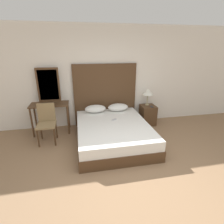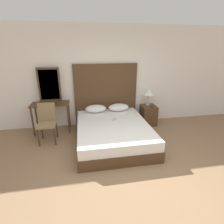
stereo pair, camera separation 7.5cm
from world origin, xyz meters
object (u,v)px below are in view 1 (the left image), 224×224
at_px(nightstand, 148,115).
at_px(table_lamp, 148,92).
at_px(phone_on_bed, 114,119).
at_px(vanity_desk, 50,109).
at_px(bed, 113,132).
at_px(chair, 47,121).
at_px(phone_on_nightstand, 152,107).

bearing_deg(nightstand, table_lamp, 96.65).
distance_m(phone_on_bed, vanity_desk, 1.67).
distance_m(bed, nightstand, 1.43).
distance_m(phone_on_bed, nightstand, 1.26).
relative_size(bed, chair, 2.29).
bearing_deg(phone_on_bed, table_lamp, 30.29).
bearing_deg(vanity_desk, nightstand, -0.05).
xyz_separation_m(bed, chair, (-1.52, 0.32, 0.29)).
bearing_deg(phone_on_bed, chair, 176.24).
height_order(vanity_desk, chair, chair).
bearing_deg(phone_on_nightstand, bed, -151.51).
height_order(nightstand, vanity_desk, vanity_desk).
bearing_deg(bed, phone_on_nightstand, 28.49).
height_order(bed, phone_on_bed, phone_on_bed).
distance_m(table_lamp, chair, 2.79).
relative_size(phone_on_bed, phone_on_nightstand, 1.03).
distance_m(nightstand, table_lamp, 0.67).
bearing_deg(phone_on_nightstand, chair, -172.74).
bearing_deg(phone_on_nightstand, table_lamp, 108.27).
height_order(phone_on_bed, vanity_desk, vanity_desk).
bearing_deg(phone_on_bed, nightstand, 26.73).
bearing_deg(table_lamp, bed, -143.83).
relative_size(nightstand, vanity_desk, 0.60).
distance_m(bed, vanity_desk, 1.73).
bearing_deg(nightstand, phone_on_nightstand, -63.38).
height_order(bed, phone_on_nightstand, phone_on_nightstand).
relative_size(phone_on_bed, chair, 0.18).
distance_m(nightstand, chair, 2.76).
bearing_deg(nightstand, vanity_desk, 179.95).
distance_m(nightstand, vanity_desk, 2.70).
bearing_deg(phone_on_bed, bed, -109.72).
xyz_separation_m(bed, nightstand, (1.19, 0.78, 0.06)).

